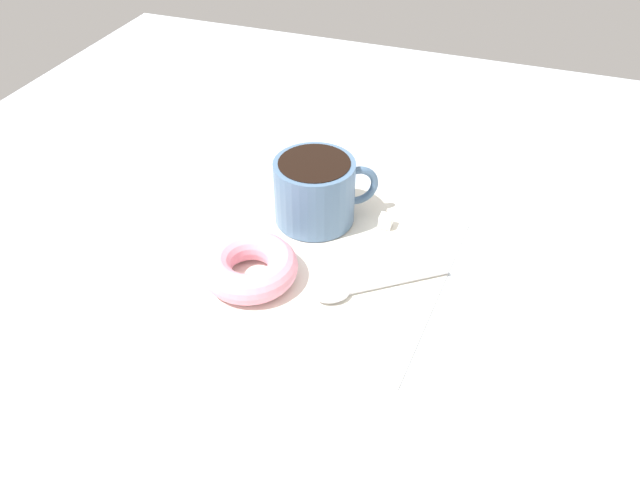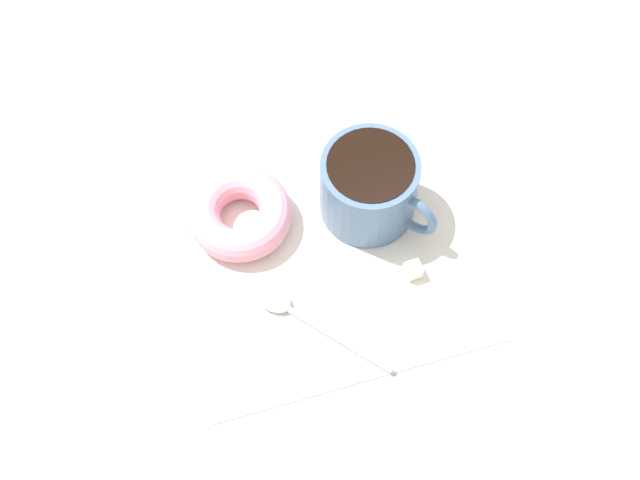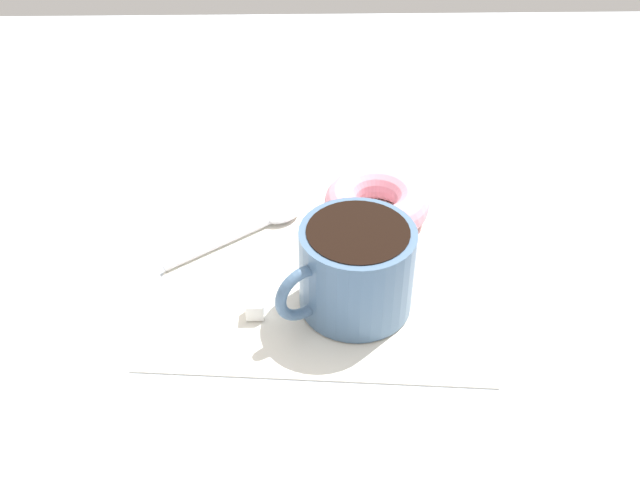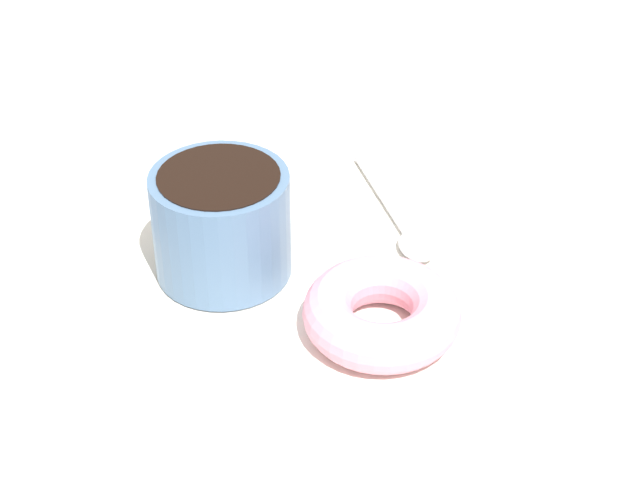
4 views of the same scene
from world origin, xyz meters
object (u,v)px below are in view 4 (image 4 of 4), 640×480
Objects in this scene: donut at (382,312)px; spoon at (405,230)px; sugar_cube at (253,194)px; coffee_cup at (221,220)px.

donut is 0.80× the size of spoon.
donut is 6.97× the size of sugar_cube.
spoon is at bearing 97.70° from donut.
coffee_cup is at bearing -81.68° from sugar_cube.
coffee_cup reaches higher than spoon.
donut reaches higher than sugar_cube.
donut is at bearing -82.30° from spoon.
donut is at bearing -39.49° from sugar_cube.
coffee_cup is at bearing -143.38° from spoon.
donut reaches higher than spoon.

